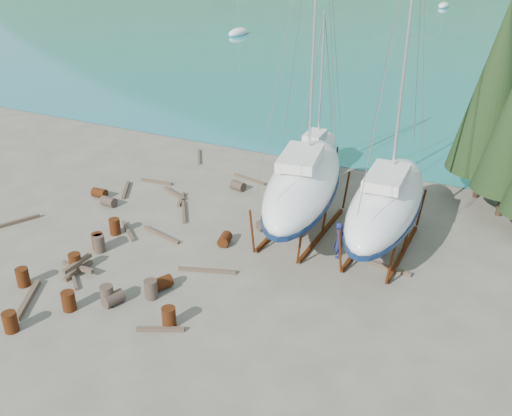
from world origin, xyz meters
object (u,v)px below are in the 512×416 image
at_px(large_sailboat_near, 304,182).
at_px(worker, 340,240).
at_px(small_sailboat_shore, 316,150).
at_px(large_sailboat_far, 387,201).

bearing_deg(large_sailboat_near, worker, -42.50).
distance_m(small_sailboat_shore, worker, 10.71).
height_order(large_sailboat_far, worker, large_sailboat_far).
bearing_deg(small_sailboat_shore, worker, -65.72).
xyz_separation_m(large_sailboat_near, large_sailboat_far, (4.38, -0.04, -0.15)).
distance_m(large_sailboat_near, small_sailboat_shore, 8.23).
relative_size(large_sailboat_near, large_sailboat_far, 1.07).
xyz_separation_m(large_sailboat_near, worker, (2.66, -1.66, -1.95)).
bearing_deg(worker, large_sailboat_far, -43.44).
relative_size(large_sailboat_far, worker, 8.99).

